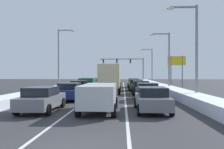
# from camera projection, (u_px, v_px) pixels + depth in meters

# --- Properties ---
(ground_plane) EXTENTS (132.61, 132.61, 0.00)m
(ground_plane) POSITION_uv_depth(u_px,v_px,m) (110.00, 93.00, 27.14)
(ground_plane) COLOR #333335
(lane_stripe_between_right_lane_and_center_lane) EXTENTS (0.14, 56.10, 0.01)m
(lane_stripe_between_right_lane_and_center_lane) POSITION_uv_depth(u_px,v_px,m) (124.00, 90.00, 32.15)
(lane_stripe_between_right_lane_and_center_lane) COLOR silver
(lane_stripe_between_right_lane_and_center_lane) RESTS_ON ground
(lane_stripe_between_center_lane_and_left_lane) EXTENTS (0.14, 56.10, 0.01)m
(lane_stripe_between_center_lane_and_left_lane) POSITION_uv_depth(u_px,v_px,m) (100.00, 90.00, 32.31)
(lane_stripe_between_center_lane_and_left_lane) COLOR silver
(lane_stripe_between_center_lane_and_left_lane) RESTS_ON ground
(snow_bank_right_shoulder) EXTENTS (1.79, 56.10, 0.75)m
(snow_bank_right_shoulder) POSITION_uv_depth(u_px,v_px,m) (162.00, 88.00, 31.90)
(snow_bank_right_shoulder) COLOR silver
(snow_bank_right_shoulder) RESTS_ON ground
(snow_bank_left_shoulder) EXTENTS (1.96, 56.10, 0.65)m
(snow_bank_left_shoulder) POSITION_uv_depth(u_px,v_px,m) (63.00, 88.00, 32.56)
(snow_bank_left_shoulder) COLOR silver
(snow_bank_left_shoulder) RESTS_ON ground
(sedan_gray_right_lane_nearest) EXTENTS (2.00, 4.50, 1.51)m
(sedan_gray_right_lane_nearest) POSITION_uv_depth(u_px,v_px,m) (152.00, 99.00, 14.10)
(sedan_gray_right_lane_nearest) COLOR slate
(sedan_gray_right_lane_nearest) RESTS_ON ground
(sedan_navy_right_lane_second) EXTENTS (2.00, 4.50, 1.51)m
(sedan_navy_right_lane_second) POSITION_uv_depth(u_px,v_px,m) (147.00, 91.00, 20.09)
(sedan_navy_right_lane_second) COLOR navy
(sedan_navy_right_lane_second) RESTS_ON ground
(sedan_black_right_lane_third) EXTENTS (2.00, 4.50, 1.51)m
(sedan_black_right_lane_third) POSITION_uv_depth(u_px,v_px,m) (141.00, 88.00, 25.62)
(sedan_black_right_lane_third) COLOR black
(sedan_black_right_lane_third) RESTS_ON ground
(sedan_green_right_lane_fourth) EXTENTS (2.00, 4.50, 1.51)m
(sedan_green_right_lane_fourth) POSITION_uv_depth(u_px,v_px,m) (136.00, 85.00, 31.26)
(sedan_green_right_lane_fourth) COLOR #1E5633
(sedan_green_right_lane_fourth) RESTS_ON ground
(sedan_tan_right_lane_fifth) EXTENTS (2.00, 4.50, 1.51)m
(sedan_tan_right_lane_fifth) POSITION_uv_depth(u_px,v_px,m) (134.00, 83.00, 38.14)
(sedan_tan_right_lane_fifth) COLOR #937F60
(sedan_tan_right_lane_fifth) RESTS_ON ground
(suv_silver_center_lane_nearest) EXTENTS (2.16, 4.90, 1.67)m
(suv_silver_center_lane_nearest) POSITION_uv_depth(u_px,v_px,m) (99.00, 95.00, 13.94)
(suv_silver_center_lane_nearest) COLOR #B7BABF
(suv_silver_center_lane_nearest) RESTS_ON ground
(sedan_white_center_lane_second) EXTENTS (2.00, 4.50, 1.51)m
(sedan_white_center_lane_second) POSITION_uv_depth(u_px,v_px,m) (103.00, 91.00, 20.29)
(sedan_white_center_lane_second) COLOR silver
(sedan_white_center_lane_second) RESTS_ON ground
(box_truck_center_lane_third) EXTENTS (2.53, 7.20, 3.36)m
(box_truck_center_lane_third) POSITION_uv_depth(u_px,v_px,m) (110.00, 77.00, 27.54)
(box_truck_center_lane_third) COLOR maroon
(box_truck_center_lane_third) RESTS_ON ground
(sedan_maroon_center_lane_fourth) EXTENTS (2.00, 4.50, 1.51)m
(sedan_maroon_center_lane_fourth) POSITION_uv_depth(u_px,v_px,m) (113.00, 83.00, 36.26)
(sedan_maroon_center_lane_fourth) COLOR maroon
(sedan_maroon_center_lane_fourth) RESTS_ON ground
(suv_charcoal_center_lane_fifth) EXTENTS (2.16, 4.90, 1.67)m
(suv_charcoal_center_lane_fifth) POSITION_uv_depth(u_px,v_px,m) (115.00, 81.00, 42.00)
(suv_charcoal_center_lane_fifth) COLOR #38383D
(suv_charcoal_center_lane_fifth) RESTS_ON ground
(sedan_gray_left_lane_nearest) EXTENTS (2.00, 4.50, 1.51)m
(sedan_gray_left_lane_nearest) POSITION_uv_depth(u_px,v_px,m) (42.00, 99.00, 14.20)
(sedan_gray_left_lane_nearest) COLOR slate
(sedan_gray_left_lane_nearest) RESTS_ON ground
(sedan_navy_left_lane_second) EXTENTS (2.00, 4.50, 1.51)m
(sedan_navy_left_lane_second) POSITION_uv_depth(u_px,v_px,m) (70.00, 91.00, 20.15)
(sedan_navy_left_lane_second) COLOR navy
(sedan_navy_left_lane_second) RESTS_ON ground
(sedan_black_left_lane_third) EXTENTS (2.00, 4.50, 1.51)m
(sedan_black_left_lane_third) POSITION_uv_depth(u_px,v_px,m) (79.00, 87.00, 26.76)
(sedan_black_left_lane_third) COLOR black
(sedan_black_left_lane_third) RESTS_ON ground
(suv_green_left_lane_fourth) EXTENTS (2.16, 4.90, 1.67)m
(suv_green_left_lane_fourth) POSITION_uv_depth(u_px,v_px,m) (88.00, 82.00, 33.48)
(suv_green_left_lane_fourth) COLOR #1E5633
(suv_green_left_lane_fourth) RESTS_ON ground
(sedan_tan_left_lane_fifth) EXTENTS (2.00, 4.50, 1.51)m
(sedan_tan_left_lane_fifth) POSITION_uv_depth(u_px,v_px,m) (93.00, 82.00, 39.68)
(sedan_tan_left_lane_fifth) COLOR #937F60
(sedan_tan_left_lane_fifth) RESTS_ON ground
(traffic_light_gantry) EXTENTS (10.94, 0.47, 6.20)m
(traffic_light_gantry) POSITION_uv_depth(u_px,v_px,m) (128.00, 64.00, 57.54)
(traffic_light_gantry) COLOR slate
(traffic_light_gantry) RESTS_ON ground
(street_lamp_right_near) EXTENTS (2.66, 0.36, 8.04)m
(street_lamp_right_near) POSITION_uv_depth(u_px,v_px,m) (192.00, 44.00, 19.13)
(street_lamp_right_near) COLOR gray
(street_lamp_right_near) RESTS_ON ground
(street_lamp_right_mid) EXTENTS (2.66, 0.36, 7.56)m
(street_lamp_right_mid) POSITION_uv_depth(u_px,v_px,m) (166.00, 56.00, 29.33)
(street_lamp_right_mid) COLOR gray
(street_lamp_right_mid) RESTS_ON ground
(street_lamp_right_far) EXTENTS (2.66, 0.36, 7.67)m
(street_lamp_right_far) POSITION_uv_depth(u_px,v_px,m) (150.00, 63.00, 49.69)
(street_lamp_right_far) COLOR gray
(street_lamp_right_far) RESTS_ON ground
(street_lamp_left_mid) EXTENTS (2.66, 0.36, 8.98)m
(street_lamp_left_mid) POSITION_uv_depth(u_px,v_px,m) (61.00, 54.00, 34.50)
(street_lamp_left_mid) COLOR gray
(street_lamp_left_mid) RESTS_ON ground
(roadside_sign_right) EXTENTS (3.20, 0.16, 5.50)m
(roadside_sign_right) POSITION_uv_depth(u_px,v_px,m) (177.00, 64.00, 40.90)
(roadside_sign_right) COLOR #59595B
(roadside_sign_right) RESTS_ON ground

